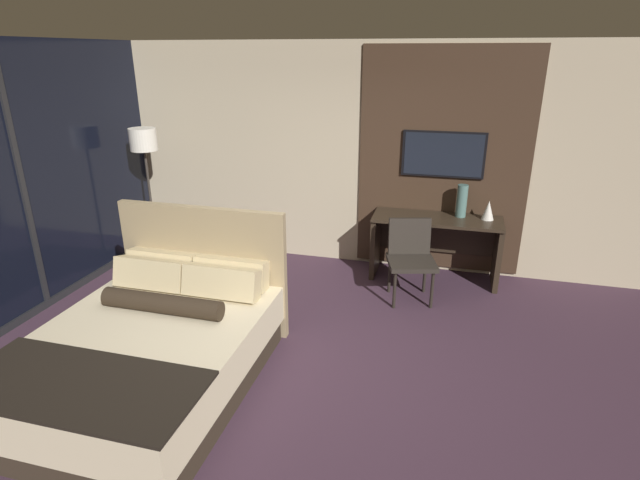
% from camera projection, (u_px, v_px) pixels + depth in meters
% --- Properties ---
extents(ground_plane, '(16.00, 16.00, 0.00)m').
position_uv_depth(ground_plane, '(291.00, 367.00, 4.49)').
color(ground_plane, '#3D2838').
extents(wall_back_tv_panel, '(7.20, 0.09, 2.80)m').
position_uv_depth(wall_back_tv_panel, '(362.00, 158.00, 6.30)').
color(wall_back_tv_panel, '#BCAD8E').
rests_on(wall_back_tv_panel, ground_plane).
extents(wall_left_window, '(0.06, 6.00, 2.80)m').
position_uv_depth(wall_left_window, '(22.00, 191.00, 5.10)').
color(wall_left_window, black).
rests_on(wall_left_window, ground_plane).
extents(bed, '(1.72, 2.24, 1.28)m').
position_uv_depth(bed, '(152.00, 347.00, 4.18)').
color(bed, '#33281E').
rests_on(bed, ground_plane).
extents(desk, '(1.52, 0.55, 0.80)m').
position_uv_depth(desk, '(436.00, 238.00, 6.10)').
color(desk, '#2D2319').
rests_on(desk, ground_plane).
extents(tv, '(0.97, 0.04, 0.55)m').
position_uv_depth(tv, '(443.00, 154.00, 5.96)').
color(tv, black).
extents(desk_chair, '(0.62, 0.62, 0.91)m').
position_uv_depth(desk_chair, '(410.00, 252.00, 5.61)').
color(desk_chair, '#28231E').
rests_on(desk_chair, ground_plane).
extents(floor_lamp, '(0.34, 0.34, 1.77)m').
position_uv_depth(floor_lamp, '(144.00, 151.00, 6.33)').
color(floor_lamp, '#282623').
rests_on(floor_lamp, ground_plane).
extents(vase_tall, '(0.12, 0.12, 0.39)m').
position_uv_depth(vase_tall, '(462.00, 201.00, 5.95)').
color(vase_tall, '#4C706B').
rests_on(vase_tall, desk).
extents(vase_short, '(0.14, 0.14, 0.23)m').
position_uv_depth(vase_short, '(488.00, 210.00, 5.87)').
color(vase_short, silver).
rests_on(vase_short, desk).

